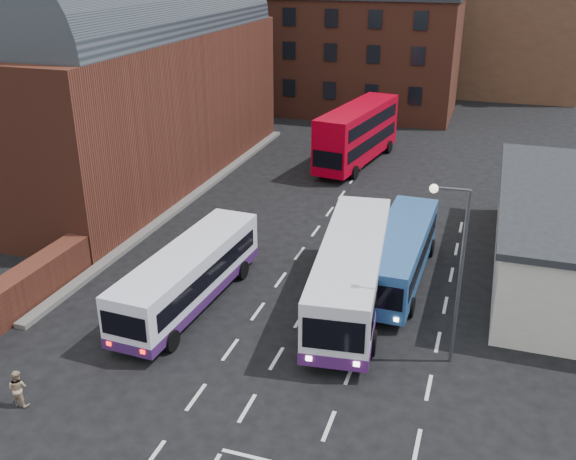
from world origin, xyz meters
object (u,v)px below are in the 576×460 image
(bus_white_outbound, at_px, (189,273))
(bus_blue, at_px, (400,252))
(bus_red_double, at_px, (357,134))
(bus_white_inbound, at_px, (351,269))
(street_lamp, at_px, (455,261))
(pedestrian_beige, at_px, (18,388))

(bus_white_outbound, height_order, bus_blue, bus_white_outbound)
(bus_white_outbound, height_order, bus_red_double, bus_red_double)
(bus_blue, bearing_deg, bus_white_outbound, 32.31)
(bus_white_inbound, relative_size, bus_blue, 1.20)
(street_lamp, bearing_deg, bus_white_outbound, 175.51)
(bus_red_double, distance_m, pedestrian_beige, 32.29)
(street_lamp, bearing_deg, pedestrian_beige, -152.11)
(bus_white_inbound, distance_m, bus_red_double, 21.70)
(bus_blue, distance_m, pedestrian_beige, 17.77)
(bus_white_inbound, relative_size, street_lamp, 1.62)
(pedestrian_beige, bearing_deg, street_lamp, -153.77)
(street_lamp, xyz_separation_m, pedestrian_beige, (-14.13, -7.48, -3.69))
(bus_blue, height_order, street_lamp, street_lamp)
(bus_white_outbound, distance_m, pedestrian_beige, 8.83)
(bus_white_outbound, height_order, bus_white_inbound, bus_white_inbound)
(pedestrian_beige, bearing_deg, bus_red_double, -100.92)
(bus_blue, bearing_deg, bus_red_double, -70.13)
(bus_blue, bearing_deg, pedestrian_beige, 51.45)
(bus_red_double, xyz_separation_m, pedestrian_beige, (-5.19, -31.83, -1.63))
(bus_red_double, distance_m, street_lamp, 26.02)
(bus_white_inbound, relative_size, bus_red_double, 1.04)
(bus_white_outbound, xyz_separation_m, bus_blue, (8.72, 5.27, -0.04))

